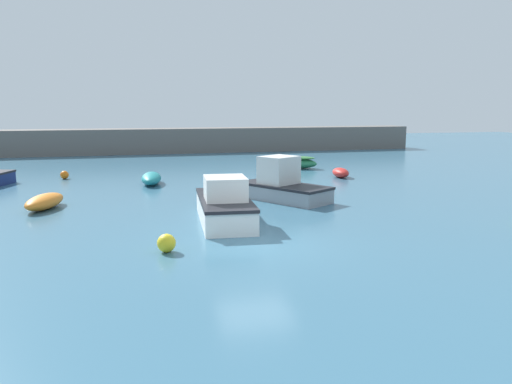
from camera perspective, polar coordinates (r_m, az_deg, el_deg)
ground_plane at (r=16.51m, az=-0.14°, el=-6.35°), size 120.00×120.00×0.20m
harbor_breakwater at (r=49.52m, az=-9.87°, el=5.81°), size 49.78×2.96×2.36m
fishing_dinghy_green at (r=32.28m, az=9.64°, el=2.20°), size 1.07×1.94×0.61m
motorboat_with_cabin at (r=19.51m, az=-3.61°, el=-1.51°), size 2.30×5.26×1.83m
cabin_cruiser_white at (r=24.13m, az=3.01°, el=0.79°), size 4.13×4.95×2.11m
rowboat_with_red_cover at (r=36.51m, az=4.69°, el=3.41°), size 3.24×2.59×0.90m
open_tender_yellow at (r=29.65m, az=-11.87°, el=1.54°), size 1.39×3.18×0.69m
rowboat_white_midwater at (r=23.95m, az=-23.01°, el=-1.01°), size 1.92×3.03×0.65m
mooring_buoy_orange at (r=33.35m, az=-21.04°, el=1.84°), size 0.51×0.51×0.51m
mooring_buoy_yellow at (r=15.81m, az=-10.20°, el=-5.77°), size 0.58×0.58×0.58m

